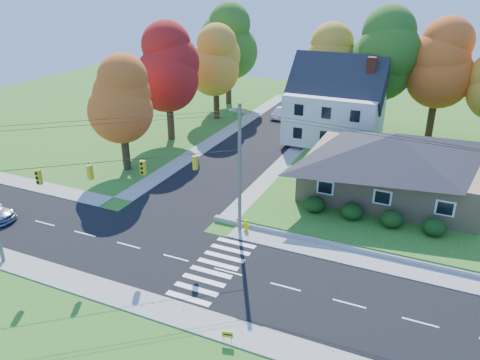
{
  "coord_description": "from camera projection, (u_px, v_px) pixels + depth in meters",
  "views": [
    {
      "loc": [
        11.28,
        -23.18,
        17.94
      ],
      "look_at": [
        -2.73,
        8.0,
        2.93
      ],
      "focal_mm": 35.0,
      "sensor_mm": 36.0,
      "label": 1
    }
  ],
  "objects": [
    {
      "name": "fire_hydrant",
      "position": [
        246.0,
        225.0,
        35.62
      ],
      "size": [
        0.53,
        0.41,
        0.92
      ],
      "color": "#F3F600",
      "rests_on": "ground"
    },
    {
      "name": "white_car",
      "position": [
        280.0,
        113.0,
        63.84
      ],
      "size": [
        1.61,
        4.09,
        1.32
      ],
      "primitive_type": "imported",
      "rotation": [
        0.0,
        0.0,
        -0.05
      ],
      "color": "silver",
      "rests_on": "road_cross"
    },
    {
      "name": "ground",
      "position": [
        228.0,
        272.0,
        30.81
      ],
      "size": [
        120.0,
        120.0,
        0.0
      ],
      "primitive_type": "plane",
      "color": "#3D7923"
    },
    {
      "name": "hedge_row",
      "position": [
        372.0,
        215.0,
        35.72
      ],
      "size": [
        10.7,
        1.7,
        1.27
      ],
      "color": "#163A10",
      "rests_on": "lawn"
    },
    {
      "name": "yard_sign",
      "position": [
        228.0,
        335.0,
        24.64
      ],
      "size": [
        0.62,
        0.18,
        0.78
      ],
      "color": "black",
      "rests_on": "ground"
    },
    {
      "name": "tree_west_3",
      "position": [
        228.0,
        42.0,
        67.68
      ],
      "size": [
        7.84,
        7.84,
        14.6
      ],
      "color": "#3F2A19",
      "rests_on": "ground"
    },
    {
      "name": "colonial_house",
      "position": [
        336.0,
        105.0,
        52.33
      ],
      "size": [
        10.4,
        8.4,
        9.6
      ],
      "color": "silver",
      "rests_on": "lawn"
    },
    {
      "name": "tree_west_2",
      "position": [
        216.0,
        60.0,
        60.77
      ],
      "size": [
        6.72,
        6.72,
        12.51
      ],
      "color": "#3F2A19",
      "rests_on": "ground"
    },
    {
      "name": "tree_lot_1",
      "position": [
        384.0,
        55.0,
        53.0
      ],
      "size": [
        7.84,
        7.84,
        14.6
      ],
      "color": "#3F2A19",
      "rests_on": "lawn"
    },
    {
      "name": "lawn",
      "position": [
        452.0,
        183.0,
        43.36
      ],
      "size": [
        30.0,
        30.0,
        0.5
      ],
      "primitive_type": "cube",
      "color": "#3D7923",
      "rests_on": "ground"
    },
    {
      "name": "sidewalk_north",
      "position": [
        257.0,
        236.0,
        34.97
      ],
      "size": [
        90.0,
        2.0,
        0.08
      ],
      "primitive_type": "cube",
      "color": "#9C9A90",
      "rests_on": "ground"
    },
    {
      "name": "tree_west_1",
      "position": [
        167.0,
        67.0,
        52.53
      ],
      "size": [
        7.28,
        7.28,
        13.56
      ],
      "color": "#3F2A19",
      "rests_on": "ground"
    },
    {
      "name": "road_cross",
      "position": [
        262.0,
        140.0,
        55.52
      ],
      "size": [
        8.0,
        44.0,
        0.02
      ],
      "primitive_type": "cube",
      "color": "black",
      "rests_on": "ground"
    },
    {
      "name": "sidewalk_south",
      "position": [
        190.0,
        318.0,
        26.61
      ],
      "size": [
        90.0,
        2.0,
        0.08
      ],
      "primitive_type": "cube",
      "color": "#9C9A90",
      "rests_on": "ground"
    },
    {
      "name": "traffic_infrastructure",
      "position": [
        234.0,
        193.0,
        29.92
      ],
      "size": [
        38.1,
        10.66,
        10.0
      ],
      "color": "#666059",
      "rests_on": "ground"
    },
    {
      "name": "road_main",
      "position": [
        228.0,
        272.0,
        30.8
      ],
      "size": [
        90.0,
        8.0,
        0.02
      ],
      "primitive_type": "cube",
      "color": "black",
      "rests_on": "ground"
    },
    {
      "name": "tree_lot_0",
      "position": [
        333.0,
        62.0,
        56.61
      ],
      "size": [
        6.72,
        6.72,
        12.51
      ],
      "color": "#3F2A19",
      "rests_on": "lawn"
    },
    {
      "name": "tree_lot_2",
      "position": [
        440.0,
        63.0,
        51.84
      ],
      "size": [
        7.28,
        7.28,
        13.56
      ],
      "color": "#3F2A19",
      "rests_on": "lawn"
    },
    {
      "name": "ranch_house",
      "position": [
        393.0,
        163.0,
        39.85
      ],
      "size": [
        14.6,
        10.6,
        5.4
      ],
      "color": "tan",
      "rests_on": "lawn"
    },
    {
      "name": "tree_west_0",
      "position": [
        120.0,
        99.0,
        44.33
      ],
      "size": [
        6.16,
        6.16,
        11.47
      ],
      "color": "#3F2A19",
      "rests_on": "ground"
    }
  ]
}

